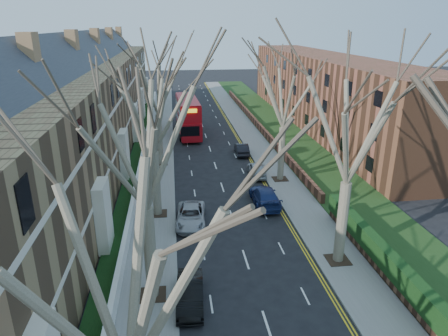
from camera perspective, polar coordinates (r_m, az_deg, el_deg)
name	(u,v)px	position (r m, az deg, el deg)	size (l,w,h in m)	color
pavement_left	(160,137)	(53.44, -9.08, 4.42)	(3.00, 102.00, 0.12)	slate
pavement_right	(250,134)	(54.37, 3.70, 4.90)	(3.00, 102.00, 0.12)	slate
terrace_left	(83,109)	(45.36, -19.46, 7.89)	(9.70, 78.00, 13.60)	#846243
flats_right	(323,91)	(60.29, 14.01, 10.63)	(13.97, 54.00, 10.00)	brown
wall_hedge_right	(427,307)	(22.82, 27.07, -17.32)	(0.70, 24.00, 1.80)	#543324
front_wall_left	(144,151)	(45.70, -11.39, 2.34)	(0.30, 78.00, 1.00)	white
grass_verge_right	(282,132)	(55.36, 8.30, 5.10)	(6.00, 102.00, 0.06)	#1B3814
tree_left_near	(115,255)	(10.10, -15.29, -11.84)	(9.80, 9.80, 13.73)	brown
tree_left_mid	(141,127)	(19.14, -11.78, 5.70)	(10.50, 10.50, 14.71)	brown
tree_left_far	(151,97)	(28.98, -10.43, 9.91)	(10.15, 10.15, 14.22)	brown
tree_left_dist	(156,73)	(40.81, -9.71, 13.23)	(10.50, 10.50, 14.71)	brown
tree_right_mid	(354,112)	(23.23, 18.13, 7.61)	(10.50, 10.50, 14.71)	brown
tree_right_far	(285,83)	(36.24, 8.72, 11.97)	(10.15, 10.15, 14.22)	brown
double_decker_bus	(188,117)	(54.19, -5.17, 7.27)	(3.21, 11.40, 4.72)	#A10B12
car_left_mid	(190,293)	(22.25, -4.86, -17.40)	(1.38, 3.97, 1.31)	black
car_left_far	(191,216)	(30.01, -4.74, -6.82)	(2.14, 4.65, 1.29)	#A0A0A5
car_right_near	(265,196)	(33.13, 5.85, -4.03)	(2.03, 5.00, 1.45)	navy
car_right_mid	(257,169)	(39.23, 4.68, -0.17)	(1.62, 4.03, 1.37)	#A0A3A8
car_right_far	(242,149)	(45.63, 2.54, 2.74)	(1.38, 3.96, 1.30)	black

